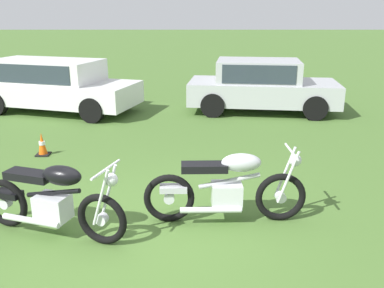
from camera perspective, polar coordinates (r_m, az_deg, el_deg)
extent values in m
plane|color=#476B2D|center=(5.49, -8.00, -11.95)|extent=(120.00, 120.00, 0.00)
torus|color=black|center=(5.17, -12.44, -10.05)|extent=(0.65, 0.29, 0.66)
torus|color=black|center=(5.96, -24.37, -7.43)|extent=(0.65, 0.29, 0.66)
cylinder|color=silver|center=(5.17, -12.44, -10.05)|extent=(0.16, 0.14, 0.14)
cylinder|color=silver|center=(5.96, -24.37, -7.43)|extent=(0.16, 0.14, 0.14)
cylinder|color=silver|center=(5.07, -11.58, -6.47)|extent=(0.26, 0.12, 0.73)
cylinder|color=silver|center=(4.93, -12.60, -7.27)|extent=(0.26, 0.12, 0.73)
cube|color=silver|center=(5.50, -18.73, -8.25)|extent=(0.47, 0.41, 0.32)
cylinder|color=black|center=(5.41, -18.68, -6.40)|extent=(0.75, 0.30, 0.22)
ellipsoid|color=black|center=(5.23, -17.62, -4.16)|extent=(0.57, 0.41, 0.24)
cube|color=black|center=(5.53, -21.65, -4.06)|extent=(0.64, 0.41, 0.10)
cube|color=black|center=(5.87, -24.10, -6.30)|extent=(0.40, 0.28, 0.08)
cylinder|color=silver|center=(4.86, -11.92, -3.44)|extent=(0.23, 0.62, 0.03)
sphere|color=silver|center=(4.88, -11.21, -4.84)|extent=(0.20, 0.20, 0.16)
cylinder|color=silver|center=(5.58, -21.41, -9.79)|extent=(0.79, 0.32, 0.08)
torus|color=black|center=(5.71, 11.87, -7.13)|extent=(0.68, 0.11, 0.68)
torus|color=black|center=(5.57, -3.34, -7.44)|extent=(0.68, 0.11, 0.68)
cylinder|color=silver|center=(5.71, 11.87, -7.13)|extent=(0.14, 0.10, 0.14)
cylinder|color=silver|center=(5.57, -3.34, -7.44)|extent=(0.14, 0.10, 0.14)
cylinder|color=silver|center=(5.68, 12.46, -3.78)|extent=(0.26, 0.04, 0.72)
cylinder|color=silver|center=(5.52, 12.90, -4.47)|extent=(0.26, 0.04, 0.72)
cube|color=silver|center=(5.58, 4.58, -6.95)|extent=(0.41, 0.31, 0.32)
cylinder|color=#B7BABF|center=(5.50, 4.95, -5.05)|extent=(0.81, 0.08, 0.23)
ellipsoid|color=#B7BABF|center=(5.42, 6.59, -2.53)|extent=(0.53, 0.27, 0.24)
cube|color=black|center=(5.40, 1.51, -3.19)|extent=(0.61, 0.25, 0.10)
cube|color=#B7BABF|center=(5.51, -2.74, -6.12)|extent=(0.36, 0.19, 0.08)
cylinder|color=silver|center=(5.50, 13.30, -1.01)|extent=(0.05, 0.64, 0.03)
sphere|color=silver|center=(5.56, 13.82, -2.17)|extent=(0.16, 0.16, 0.16)
cylinder|color=silver|center=(5.47, 2.40, -9.02)|extent=(0.80, 0.10, 0.08)
cube|color=silver|center=(12.20, -17.89, 6.76)|extent=(4.63, 2.93, 0.60)
cube|color=silver|center=(12.34, -19.71, 9.44)|extent=(3.34, 2.39, 0.60)
cube|color=#2D3842|center=(12.34, -19.72, 9.53)|extent=(2.92, 2.29, 0.48)
cylinder|color=black|center=(12.22, -9.94, 6.27)|extent=(0.68, 0.39, 0.64)
cylinder|color=black|center=(10.80, -13.76, 4.51)|extent=(0.68, 0.39, 0.64)
cylinder|color=black|center=(13.74, -20.97, 6.62)|extent=(0.68, 0.39, 0.64)
cube|color=#B2B5BA|center=(11.83, 9.45, 7.06)|extent=(4.24, 2.27, 0.60)
cube|color=#B2B5BA|center=(11.73, 8.85, 9.87)|extent=(2.41, 1.87, 0.60)
cube|color=#2D3842|center=(11.73, 8.85, 9.97)|extent=(2.08, 1.86, 0.48)
cylinder|color=black|center=(12.81, 15.22, 6.44)|extent=(0.66, 0.30, 0.64)
cylinder|color=black|center=(11.21, 16.34, 4.78)|extent=(0.66, 0.30, 0.64)
cylinder|color=black|center=(12.71, 3.24, 6.94)|extent=(0.66, 0.30, 0.64)
cylinder|color=black|center=(11.08, 2.66, 5.34)|extent=(0.66, 0.30, 0.64)
cone|color=#EA590F|center=(8.63, -20.07, -0.03)|extent=(0.18, 0.18, 0.45)
cube|color=black|center=(8.69, -19.92, -1.36)|extent=(0.25, 0.25, 0.03)
cylinder|color=white|center=(8.62, -20.08, 0.11)|extent=(0.12, 0.12, 0.07)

